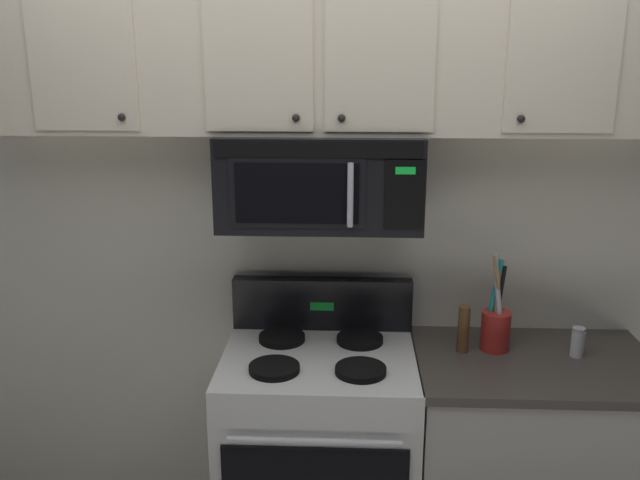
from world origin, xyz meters
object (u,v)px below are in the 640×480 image
object	(u,v)px
salt_shaker	(578,342)
pepper_mill	(464,329)
utensil_crock_red	(496,323)
over_range_microwave	(321,180)
stove_range	(319,453)

from	to	relation	value
salt_shaker	pepper_mill	distance (m)	0.44
utensil_crock_red	salt_shaker	bearing A→B (deg)	-9.75
salt_shaker	over_range_microwave	bearing A→B (deg)	175.81
over_range_microwave	salt_shaker	world-z (taller)	over_range_microwave
pepper_mill	over_range_microwave	bearing A→B (deg)	174.76
stove_range	salt_shaker	xyz separation A→B (m)	(1.00, 0.04, 0.49)
over_range_microwave	utensil_crock_red	bearing A→B (deg)	-1.71
utensil_crock_red	stove_range	bearing A→B (deg)	-172.16
stove_range	salt_shaker	size ratio (longest dim) A/B	9.51
salt_shaker	utensil_crock_red	bearing A→B (deg)	170.25
utensil_crock_red	pepper_mill	size ratio (longest dim) A/B	2.09
utensil_crock_red	pepper_mill	xyz separation A→B (m)	(-0.13, -0.03, -0.01)
over_range_microwave	utensil_crock_red	size ratio (longest dim) A/B	1.92
stove_range	pepper_mill	xyz separation A→B (m)	(0.56, 0.06, 0.53)
stove_range	over_range_microwave	size ratio (longest dim) A/B	1.47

